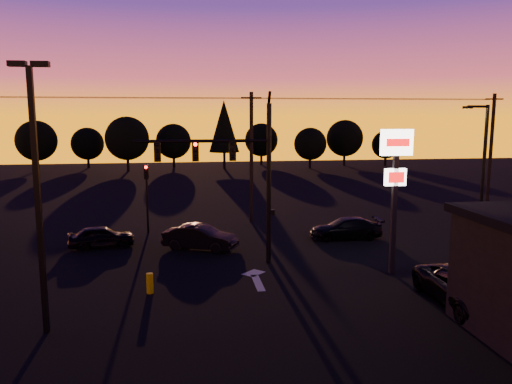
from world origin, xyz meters
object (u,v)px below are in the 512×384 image
Objects in this scene: parking_lot_light at (37,181)px; car_mid at (200,237)px; car_left at (102,237)px; suv_parked at (467,289)px; bollard at (150,283)px; streetlight at (482,169)px; car_right at (346,228)px; secondary_signal at (147,189)px; traffic_signal_mast at (237,167)px; pylon_sign at (396,170)px.

parking_lot_light is 2.20× the size of car_mid.
suv_parked reaches higher than car_left.
bollard is 7.10m from car_mid.
parking_lot_light is at bearing 168.95° from car_left.
streetlight is 19.23m from bollard.
streetlight reaches higher than car_mid.
bollard is 13.69m from car_right.
car_left is at bearing 111.80° from bollard.
car_mid is 0.79× the size of suv_parked.
bollard is 0.20× the size of car_right.
secondary_signal is at bearing 133.08° from suv_parked.
car_right is 0.83× the size of suv_parked.
streetlight is 1.83× the size of car_right.
car_mid is at bearing 174.25° from streetlight.
traffic_signal_mast reaches higher than suv_parked.
car_left is at bearing 89.36° from parking_lot_light.
suv_parked is (1.18, -11.24, 0.10)m from car_right.
suv_parked is at bearing 7.68° from car_right.
parking_lot_light reaches higher than streetlight.
bollard is 12.82m from suv_parked.
car_right is at bearing 96.72° from suv_parked.
traffic_signal_mast is 1.96× the size of car_right.
car_right reaches higher than bollard.
car_mid is at bearing 135.64° from suv_parked.
streetlight is 2.19× the size of car_left.
parking_lot_light is at bearing -136.63° from traffic_signal_mast.
traffic_signal_mast is 9.97× the size of bollard.
bollard is (-18.11, -5.11, -3.99)m from streetlight.
streetlight is 21.80m from car_left.
traffic_signal_mast is 1.07× the size of streetlight.
traffic_signal_mast is at bearing 160.64° from pylon_sign.
bollard is at bearing 45.74° from parking_lot_light.
bollard is at bearing -164.23° from streetlight.
traffic_signal_mast is at bearing 41.32° from bollard.
parking_lot_light is 1.34× the size of pylon_sign.
streetlight is 8.36m from car_right.
bollard is at bearing -138.68° from traffic_signal_mast.
car_right is at bearing 31.12° from traffic_signal_mast.
pylon_sign is at bearing 105.45° from suv_parked.
traffic_signal_mast is 9.50m from car_left.
bollard is at bearing -174.64° from car_mid.
suv_parked is at bearing -40.06° from traffic_signal_mast.
traffic_signal_mast reaches higher than pylon_sign.
streetlight is at bearing 69.83° from car_right.
traffic_signal_mast reaches higher than secondary_signal.
car_mid is at bearing -80.67° from car_right.
car_left is 0.83× the size of car_right.
secondary_signal is 0.64× the size of pylon_sign.
traffic_signal_mast is 9.19m from secondary_signal.
car_left is at bearing -126.87° from secondary_signal.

